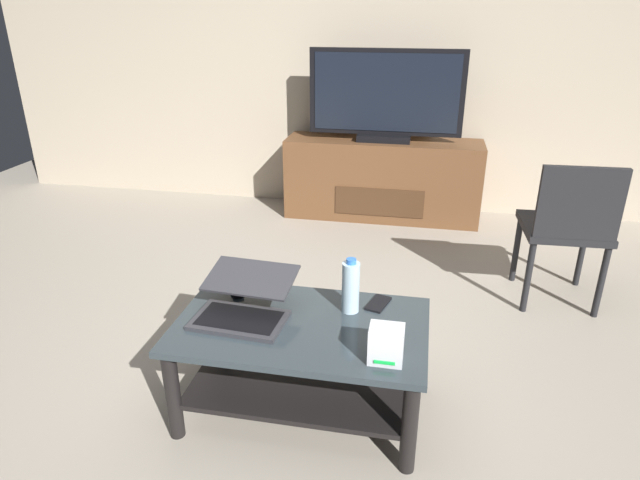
{
  "coord_description": "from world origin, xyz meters",
  "views": [
    {
      "loc": [
        0.47,
        -1.99,
        1.59
      ],
      "look_at": [
        0.01,
        0.34,
        0.57
      ],
      "focal_mm": 30.65,
      "sensor_mm": 36.0,
      "label": 1
    }
  ],
  "objects": [
    {
      "name": "router_box",
      "position": [
        0.39,
        -0.35,
        0.49
      ],
      "size": [
        0.12,
        0.1,
        0.14
      ],
      "color": "silver",
      "rests_on": "coffee_table"
    },
    {
      "name": "back_wall",
      "position": [
        0.0,
        2.55,
        1.4
      ],
      "size": [
        6.4,
        0.12,
        2.8
      ],
      "primitive_type": "cube",
      "color": "#B2A38C",
      "rests_on": "ground"
    },
    {
      "name": "ground_plane",
      "position": [
        0.0,
        0.0,
        0.0
      ],
      "size": [
        7.68,
        7.68,
        0.0
      ],
      "primitive_type": "plane",
      "color": "#9E9384"
    },
    {
      "name": "coffee_table",
      "position": [
        0.04,
        -0.16,
        0.29
      ],
      "size": [
        1.01,
        0.61,
        0.42
      ],
      "color": "#2D383D",
      "rests_on": "ground"
    },
    {
      "name": "laptop",
      "position": [
        -0.21,
        -0.15,
        0.48
      ],
      "size": [
        0.39,
        0.39,
        0.16
      ],
      "color": "#333338",
      "rests_on": "coffee_table"
    },
    {
      "name": "water_bottle_near",
      "position": [
        0.21,
        -0.03,
        0.53
      ],
      "size": [
        0.07,
        0.07,
        0.24
      ],
      "color": "silver",
      "rests_on": "coffee_table"
    },
    {
      "name": "dining_chair",
      "position": [
        1.27,
        0.99,
        0.49
      ],
      "size": [
        0.46,
        0.46,
        0.85
      ],
      "color": "black",
      "rests_on": "ground"
    },
    {
      "name": "cell_phone",
      "position": [
        0.32,
        0.04,
        0.43
      ],
      "size": [
        0.11,
        0.15,
        0.01
      ],
      "primitive_type": "cube",
      "rotation": [
        0.0,
        0.0,
        -0.29
      ],
      "color": "black",
      "rests_on": "coffee_table"
    },
    {
      "name": "tv_remote",
      "position": [
        -0.32,
        0.05,
        0.43
      ],
      "size": [
        0.13,
        0.16,
        0.02
      ],
      "primitive_type": "cube",
      "rotation": [
        0.0,
        0.0,
        0.6
      ],
      "color": "#2D2D30",
      "rests_on": "coffee_table"
    },
    {
      "name": "media_cabinet",
      "position": [
        0.15,
        2.23,
        0.31
      ],
      "size": [
        1.53,
        0.41,
        0.63
      ],
      "color": "brown",
      "rests_on": "ground"
    },
    {
      "name": "television",
      "position": [
        0.15,
        2.2,
        0.95
      ],
      "size": [
        1.16,
        0.2,
        0.68
      ],
      "color": "black",
      "rests_on": "media_cabinet"
    }
  ]
}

